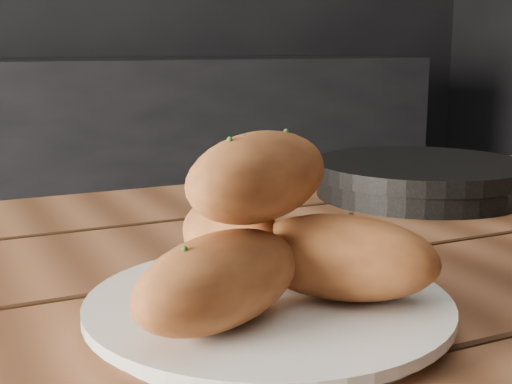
# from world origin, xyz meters

# --- Properties ---
(table) EXTENTS (1.56, 0.98, 0.75)m
(table) POSITION_xyz_m (0.32, 0.02, 0.66)
(table) COLOR brown
(table) RESTS_ON ground
(plate) EXTENTS (0.26, 0.26, 0.02)m
(plate) POSITION_xyz_m (0.14, 0.01, 0.76)
(plate) COLOR white
(plate) RESTS_ON table
(bread_rolls) EXTENTS (0.24, 0.21, 0.12)m
(bread_rolls) POSITION_xyz_m (0.13, 0.01, 0.81)
(bread_rolls) COLOR #BB6A33
(bread_rolls) RESTS_ON plate
(skillet) EXTENTS (0.40, 0.28, 0.05)m
(skillet) POSITION_xyz_m (0.51, 0.31, 0.77)
(skillet) COLOR black
(skillet) RESTS_ON table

